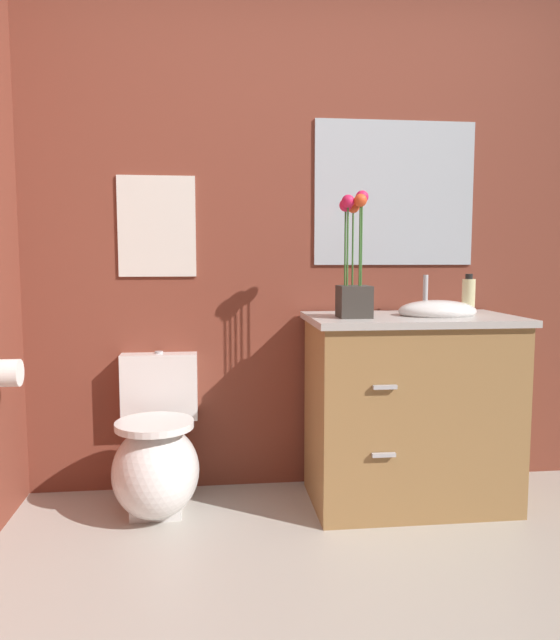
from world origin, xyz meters
name	(u,v)px	position (x,y,z in m)	size (l,w,h in m)	color
wall_back	(349,234)	(0.20, 1.51, 1.25)	(4.26, 0.05, 2.50)	brown
toilet	(157,458)	(-0.74, 1.21, 0.24)	(0.38, 0.59, 0.69)	white
vanity_cabinet	(410,407)	(0.42, 1.19, 0.45)	(0.94, 0.56, 1.05)	#9E7242
flower_vase	(354,277)	(0.14, 1.14, 1.05)	(0.14, 0.14, 0.55)	#38332D
soap_bottle	(468,296)	(0.71, 1.25, 0.96)	(0.06, 0.06, 0.19)	beige
wall_poster	(157,226)	(-0.74, 1.48, 1.28)	(0.36, 0.01, 0.47)	silver
wall_mirror	(395,193)	(0.42, 1.48, 1.45)	(0.80, 0.01, 0.70)	#B2BCC6
toilet_paper_roll	(6,373)	(-1.30, 1.02, 0.68)	(0.11, 0.11, 0.11)	white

